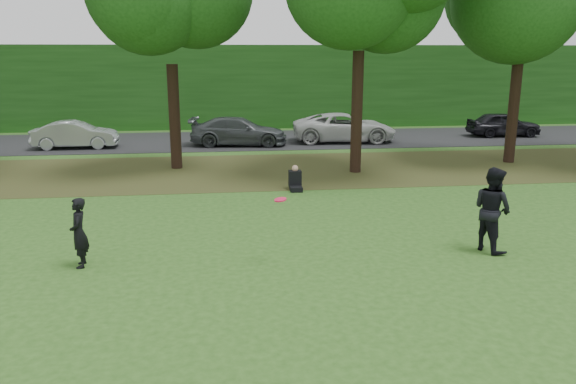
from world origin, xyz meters
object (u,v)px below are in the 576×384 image
object	(u,v)px
frisbee	(280,200)
player_left	(79,233)
seated_person	(295,181)
player_right	(492,209)

from	to	relation	value
frisbee	player_left	bearing A→B (deg)	175.74
player_left	seated_person	world-z (taller)	player_left
player_left	seated_person	size ratio (longest dim) A/B	1.85
player_left	seated_person	bearing A→B (deg)	130.67
player_left	frisbee	bearing A→B (deg)	77.25
player_left	frisbee	world-z (taller)	player_left
frisbee	seated_person	xyz separation A→B (m)	(1.25, 6.79, -1.15)
player_right	frisbee	xyz separation A→B (m)	(-4.99, -0.24, 0.46)
frisbee	seated_person	size ratio (longest dim) A/B	0.34
player_right	seated_person	distance (m)	7.58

